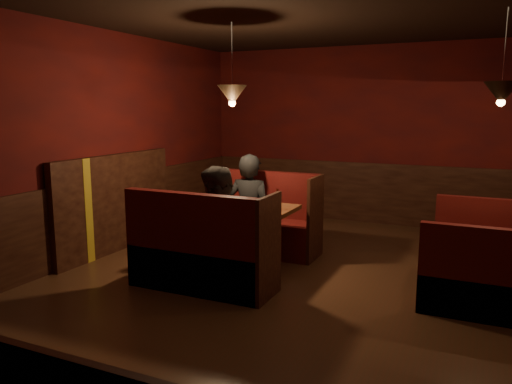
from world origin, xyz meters
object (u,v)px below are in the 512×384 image
at_px(second_bench_far, 490,251).
at_px(diner_a, 249,190).
at_px(main_table, 234,220).
at_px(main_bench_near, 201,259).
at_px(second_table, 489,250).
at_px(diner_b, 221,210).
at_px(second_bench_near, 490,289).
at_px(main_bench_far, 263,226).

xyz_separation_m(second_bench_far, diner_a, (-2.91, -0.34, 0.56)).
bearing_deg(main_table, second_bench_far, 20.18).
distance_m(main_bench_near, second_table, 2.98).
bearing_deg(main_bench_near, diner_b, 67.78).
distance_m(second_table, diner_b, 2.81).
height_order(main_table, main_bench_near, main_bench_near).
bearing_deg(diner_b, main_table, 94.82).
height_order(second_table, diner_a, diner_a).
distance_m(second_bench_far, diner_a, 2.98).
height_order(second_table, second_bench_near, second_bench_near).
distance_m(main_bench_far, second_bench_near, 2.98).
bearing_deg(main_bench_far, second_bench_near, -21.84).
relative_size(second_bench_near, diner_a, 0.73).
bearing_deg(second_table, main_bench_near, -156.93).
bearing_deg(main_table, second_bench_near, -6.22).
xyz_separation_m(second_bench_far, diner_b, (-2.66, -1.57, 0.54)).
distance_m(main_bench_near, second_bench_near, 2.81).
xyz_separation_m(second_bench_far, second_bench_near, (0.00, -1.33, 0.00)).
height_order(main_table, second_bench_near, main_table).
xyz_separation_m(main_bench_far, second_table, (2.74, -0.45, 0.12)).
xyz_separation_m(main_bench_far, diner_a, (-0.14, -0.12, 0.50)).
relative_size(second_bench_near, diner_b, 0.75).
relative_size(main_bench_near, diner_b, 0.95).
bearing_deg(second_bench_far, second_table, -92.20).
xyz_separation_m(main_bench_far, second_bench_near, (2.76, -1.11, -0.06)).
bearing_deg(diner_b, main_bench_far, 86.69).
bearing_deg(second_bench_near, main_table, 173.78).
xyz_separation_m(main_bench_near, second_table, (2.74, 1.17, 0.12)).
relative_size(main_table, diner_b, 0.86).
bearing_deg(diner_a, main_bench_near, 91.51).
xyz_separation_m(main_bench_near, second_bench_far, (2.76, 1.83, -0.06)).
distance_m(main_bench_far, main_bench_near, 1.61).
relative_size(main_bench_near, second_bench_far, 1.27).
xyz_separation_m(main_bench_near, second_bench_near, (2.76, 0.50, -0.06)).
distance_m(diner_a, diner_b, 1.26).
relative_size(second_table, diner_b, 0.67).
bearing_deg(second_table, second_bench_near, -87.80).
relative_size(main_table, main_bench_far, 0.91).
xyz_separation_m(main_bench_far, second_bench_far, (2.76, 0.22, -0.06)).
distance_m(main_bench_near, diner_b, 0.56).
bearing_deg(diner_b, second_table, 11.26).
relative_size(main_bench_near, diner_a, 0.94).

